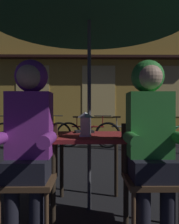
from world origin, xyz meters
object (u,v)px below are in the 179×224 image
object	(u,v)px
bicycle_fourth	(128,134)
bicycle_second	(39,135)
lantern	(85,123)
chair_left	(31,171)
chair_right	(148,170)
person_left_hooded	(29,128)
person_right_hooded	(150,128)
cafe_table	(89,145)
bicycle_third	(88,134)
book	(84,131)
bicycle_fifth	(173,134)
patio_umbrella	(89,1)

from	to	relation	value
bicycle_fourth	bicycle_second	bearing A→B (deg)	179.76
lantern	bicycle_second	bearing A→B (deg)	109.01
chair_left	bicycle_second	xyz separation A→B (m)	(-0.78, 3.79, -0.14)
chair_right	person_left_hooded	xyz separation A→B (m)	(-0.96, -0.06, 0.36)
bicycle_second	bicycle_fourth	distance (m)	2.28
person_right_hooded	bicycle_second	size ratio (longest dim) A/B	0.85
person_right_hooded	person_left_hooded	bearing A→B (deg)	180.00
cafe_table	chair_right	xyz separation A→B (m)	(0.48, -0.37, -0.15)
bicycle_third	bicycle_fourth	size ratio (longest dim) A/B	1.01
person_left_hooded	person_right_hooded	distance (m)	0.96
person_left_hooded	lantern	bearing A→B (deg)	35.49
chair_right	bicycle_third	bearing A→B (deg)	97.21
lantern	person_left_hooded	size ratio (longest dim) A/B	0.17
chair_right	bicycle_fourth	bearing A→B (deg)	81.79
cafe_table	chair_right	world-z (taller)	chair_right
bicycle_second	book	distance (m)	3.45
bicycle_third	bicycle_fifth	size ratio (longest dim) A/B	1.01
book	chair_left	bearing A→B (deg)	-135.77
lantern	book	size ratio (longest dim) A/B	1.16
cafe_table	book	distance (m)	0.25
lantern	bicycle_second	xyz separation A→B (m)	(-1.22, 3.54, -0.51)
book	lantern	bearing A→B (deg)	-97.18
lantern	chair_left	distance (m)	0.63
bicycle_third	bicycle_fourth	xyz separation A→B (m)	(1.03, -0.06, 0.00)
cafe_table	lantern	world-z (taller)	lantern
chair_left	person_right_hooded	distance (m)	1.03
person_left_hooded	bicycle_fifth	distance (m)	4.69
chair_right	bicycle_third	distance (m)	3.88
bicycle_third	bicycle_fifth	world-z (taller)	same
lantern	person_right_hooded	xyz separation A→B (m)	(0.52, -0.31, -0.01)
person_left_hooded	book	xyz separation A→B (m)	(0.43, 0.64, -0.09)
chair_right	bicycle_second	distance (m)	4.18
person_left_hooded	person_right_hooded	xyz separation A→B (m)	(0.96, 0.00, 0.00)
person_left_hooded	cafe_table	bearing A→B (deg)	41.57
patio_umbrella	bicycle_fourth	size ratio (longest dim) A/B	1.40
lantern	bicycle_fifth	size ratio (longest dim) A/B	0.14
bicycle_fifth	cafe_table	bearing A→B (deg)	-122.93
chair_right	bicycle_fifth	bearing A→B (deg)	65.46
bicycle_second	book	xyz separation A→B (m)	(1.20, -3.21, 0.41)
lantern	bicycle_fourth	world-z (taller)	lantern
person_left_hooded	bicycle_second	distance (m)	3.96
bicycle_fifth	book	size ratio (longest dim) A/B	8.26
bicycle_fourth	bicycle_third	bearing A→B (deg)	176.80
bicycle_fourth	bicycle_fifth	size ratio (longest dim) A/B	1.00
patio_umbrella	lantern	distance (m)	1.20
cafe_table	person_right_hooded	world-z (taller)	person_right_hooded
bicycle_second	bicycle_third	size ratio (longest dim) A/B	0.98
bicycle_fifth	bicycle_second	bearing A→B (deg)	179.47
person_right_hooded	book	world-z (taller)	person_right_hooded
cafe_table	bicycle_second	xyz separation A→B (m)	(-1.26, 3.43, -0.29)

